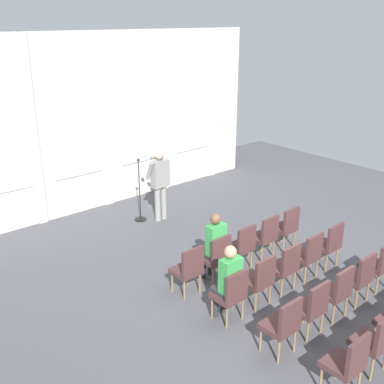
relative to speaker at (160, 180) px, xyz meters
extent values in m
plane|color=#4C4C51|center=(-0.27, -4.34, -1.01)|extent=(15.84, 15.84, 0.00)
cube|color=beige|center=(-0.27, 1.75, 1.17)|extent=(9.22, 0.10, 4.35)
cube|color=beige|center=(-2.24, 1.70, 1.17)|extent=(0.20, 0.08, 4.35)
cube|color=silver|center=(-1.19, 1.69, 1.08)|extent=(1.29, 0.04, 2.24)
cube|color=beige|center=(-0.40, 1.70, 1.17)|extent=(0.20, 0.08, 4.35)
cube|color=silver|center=(0.65, 1.69, 1.08)|extent=(1.29, 0.04, 2.24)
cube|color=beige|center=(1.45, 1.70, 1.17)|extent=(0.20, 0.08, 4.35)
cube|color=silver|center=(2.50, 1.69, 1.08)|extent=(1.29, 0.04, 2.24)
cube|color=beige|center=(3.29, 1.70, 1.17)|extent=(0.20, 0.08, 4.35)
cylinder|color=gray|center=(-0.09, -0.02, -0.58)|extent=(0.14, 0.14, 0.85)
cylinder|color=gray|center=(0.09, -0.02, -0.58)|extent=(0.14, 0.14, 0.85)
cube|color=gray|center=(0.00, -0.02, 0.17)|extent=(0.42, 0.22, 0.64)
cube|color=#26663F|center=(0.00, 0.10, 0.24)|extent=(0.06, 0.01, 0.38)
sphere|color=beige|center=(0.00, -0.01, 0.62)|extent=(0.21, 0.21, 0.21)
cylinder|color=gray|center=(-0.24, 0.06, 0.27)|extent=(0.09, 0.28, 0.45)
cylinder|color=gray|center=(0.14, 0.12, 0.48)|extent=(0.15, 0.36, 0.15)
cylinder|color=gray|center=(0.08, 0.25, 0.49)|extent=(0.11, 0.34, 0.15)
sphere|color=beige|center=(-0.05, 0.51, 0.51)|extent=(0.10, 0.10, 0.10)
cylinder|color=black|center=(-0.39, 0.28, -0.99)|extent=(0.28, 0.28, 0.03)
cylinder|color=black|center=(-0.39, 0.28, -0.25)|extent=(0.02, 0.02, 1.45)
sphere|color=#262626|center=(-0.39, 0.28, 0.51)|extent=(0.07, 0.07, 0.07)
cylinder|color=olive|center=(-1.44, -2.72, -0.81)|extent=(0.04, 0.04, 0.40)
cylinder|color=olive|center=(-1.80, -2.72, -0.81)|extent=(0.04, 0.04, 0.40)
cylinder|color=olive|center=(-1.44, -3.06, -0.81)|extent=(0.04, 0.04, 0.40)
cylinder|color=olive|center=(-1.80, -3.06, -0.81)|extent=(0.04, 0.04, 0.40)
cube|color=#4C2D2D|center=(-1.62, -2.89, -0.57)|extent=(0.46, 0.44, 0.08)
cube|color=#4C2D2D|center=(-1.62, -3.08, -0.30)|extent=(0.46, 0.06, 0.46)
cylinder|color=olive|center=(-0.76, -2.72, -0.81)|extent=(0.04, 0.04, 0.40)
cylinder|color=olive|center=(-1.12, -2.72, -0.81)|extent=(0.04, 0.04, 0.40)
cylinder|color=olive|center=(-0.76, -3.06, -0.81)|extent=(0.04, 0.04, 0.40)
cylinder|color=olive|center=(-1.12, -3.06, -0.81)|extent=(0.04, 0.04, 0.40)
cube|color=#4C2D2D|center=(-0.94, -2.89, -0.57)|extent=(0.46, 0.44, 0.08)
cube|color=#4C2D2D|center=(-0.94, -3.08, -0.30)|extent=(0.46, 0.06, 0.46)
cylinder|color=#2D2D33|center=(-1.03, -2.71, -0.79)|extent=(0.10, 0.10, 0.44)
cylinder|color=#2D2D33|center=(-0.85, -2.71, -0.79)|extent=(0.10, 0.10, 0.44)
cube|color=#2D2D33|center=(-0.94, -2.83, -0.51)|extent=(0.34, 0.36, 0.12)
cube|color=green|center=(-0.94, -2.94, -0.16)|extent=(0.36, 0.20, 0.58)
sphere|color=brown|center=(-0.94, -2.92, 0.25)|extent=(0.20, 0.20, 0.20)
cylinder|color=olive|center=(-0.09, -2.72, -0.81)|extent=(0.04, 0.04, 0.40)
cylinder|color=olive|center=(-0.45, -2.72, -0.81)|extent=(0.04, 0.04, 0.40)
cylinder|color=olive|center=(-0.09, -3.06, -0.81)|extent=(0.04, 0.04, 0.40)
cylinder|color=olive|center=(-0.45, -3.06, -0.81)|extent=(0.04, 0.04, 0.40)
cube|color=#4C2D2D|center=(-0.27, -2.89, -0.57)|extent=(0.46, 0.44, 0.08)
cube|color=#4C2D2D|center=(-0.27, -3.08, -0.30)|extent=(0.46, 0.06, 0.46)
cylinder|color=olive|center=(0.59, -2.72, -0.81)|extent=(0.04, 0.04, 0.40)
cylinder|color=olive|center=(0.23, -2.72, -0.81)|extent=(0.04, 0.04, 0.40)
cylinder|color=olive|center=(0.59, -3.06, -0.81)|extent=(0.04, 0.04, 0.40)
cylinder|color=olive|center=(0.23, -3.06, -0.81)|extent=(0.04, 0.04, 0.40)
cube|color=#4C2D2D|center=(0.41, -2.89, -0.57)|extent=(0.46, 0.44, 0.08)
cube|color=#4C2D2D|center=(0.41, -3.08, -0.30)|extent=(0.46, 0.06, 0.46)
cylinder|color=olive|center=(1.26, -2.72, -0.81)|extent=(0.04, 0.04, 0.40)
cylinder|color=olive|center=(0.90, -2.72, -0.81)|extent=(0.04, 0.04, 0.40)
cylinder|color=olive|center=(1.26, -3.06, -0.81)|extent=(0.04, 0.04, 0.40)
cylinder|color=olive|center=(0.90, -3.06, -0.81)|extent=(0.04, 0.04, 0.40)
cube|color=#4C2D2D|center=(1.08, -2.89, -0.57)|extent=(0.46, 0.44, 0.08)
cube|color=#4C2D2D|center=(1.08, -3.08, -0.30)|extent=(0.46, 0.06, 0.46)
cylinder|color=olive|center=(-1.44, -3.76, -0.81)|extent=(0.04, 0.04, 0.40)
cylinder|color=olive|center=(-1.80, -3.76, -0.81)|extent=(0.04, 0.04, 0.40)
cylinder|color=olive|center=(-1.44, -4.10, -0.81)|extent=(0.04, 0.04, 0.40)
cylinder|color=olive|center=(-1.80, -4.10, -0.81)|extent=(0.04, 0.04, 0.40)
cube|color=#4C2D2D|center=(-1.62, -3.93, -0.57)|extent=(0.46, 0.44, 0.08)
cube|color=#4C2D2D|center=(-1.62, -4.12, -0.30)|extent=(0.46, 0.06, 0.46)
cylinder|color=#2D2D33|center=(-1.71, -3.75, -0.79)|extent=(0.10, 0.10, 0.44)
cylinder|color=#2D2D33|center=(-1.53, -3.75, -0.79)|extent=(0.10, 0.10, 0.44)
cube|color=#2D2D33|center=(-1.62, -3.87, -0.51)|extent=(0.34, 0.36, 0.12)
cube|color=green|center=(-1.62, -3.98, -0.16)|extent=(0.36, 0.20, 0.57)
sphere|color=tan|center=(-1.62, -3.96, 0.23)|extent=(0.20, 0.20, 0.20)
cylinder|color=olive|center=(-0.76, -3.76, -0.81)|extent=(0.04, 0.04, 0.40)
cylinder|color=olive|center=(-1.12, -3.76, -0.81)|extent=(0.04, 0.04, 0.40)
cylinder|color=olive|center=(-0.76, -4.10, -0.81)|extent=(0.04, 0.04, 0.40)
cylinder|color=olive|center=(-1.12, -4.10, -0.81)|extent=(0.04, 0.04, 0.40)
cube|color=#4C2D2D|center=(-0.94, -3.93, -0.57)|extent=(0.46, 0.44, 0.08)
cube|color=#4C2D2D|center=(-0.94, -4.12, -0.30)|extent=(0.46, 0.06, 0.46)
cylinder|color=olive|center=(-0.09, -3.76, -0.81)|extent=(0.04, 0.04, 0.40)
cylinder|color=olive|center=(-0.45, -3.76, -0.81)|extent=(0.04, 0.04, 0.40)
cylinder|color=olive|center=(-0.09, -4.10, -0.81)|extent=(0.04, 0.04, 0.40)
cylinder|color=olive|center=(-0.45, -4.10, -0.81)|extent=(0.04, 0.04, 0.40)
cube|color=#4C2D2D|center=(-0.27, -3.93, -0.57)|extent=(0.46, 0.44, 0.08)
cube|color=#4C2D2D|center=(-0.27, -4.12, -0.30)|extent=(0.46, 0.06, 0.46)
cylinder|color=olive|center=(0.59, -3.76, -0.81)|extent=(0.04, 0.04, 0.40)
cylinder|color=olive|center=(0.23, -3.76, -0.81)|extent=(0.04, 0.04, 0.40)
cylinder|color=olive|center=(0.59, -4.10, -0.81)|extent=(0.04, 0.04, 0.40)
cylinder|color=olive|center=(0.23, -4.10, -0.81)|extent=(0.04, 0.04, 0.40)
cube|color=#4C2D2D|center=(0.41, -3.93, -0.57)|extent=(0.46, 0.44, 0.08)
cube|color=#4C2D2D|center=(0.41, -4.12, -0.30)|extent=(0.46, 0.06, 0.46)
cylinder|color=olive|center=(1.26, -3.76, -0.81)|extent=(0.04, 0.04, 0.40)
cylinder|color=olive|center=(0.90, -3.76, -0.81)|extent=(0.04, 0.04, 0.40)
cylinder|color=olive|center=(1.26, -4.10, -0.81)|extent=(0.04, 0.04, 0.40)
cylinder|color=olive|center=(0.90, -4.10, -0.81)|extent=(0.04, 0.04, 0.40)
cube|color=#4C2D2D|center=(1.08, -3.93, -0.57)|extent=(0.46, 0.44, 0.08)
cube|color=#4C2D2D|center=(1.08, -4.12, -0.30)|extent=(0.46, 0.06, 0.46)
cylinder|color=olive|center=(-1.44, -4.81, -0.81)|extent=(0.04, 0.04, 0.40)
cylinder|color=olive|center=(-1.80, -4.81, -0.81)|extent=(0.04, 0.04, 0.40)
cylinder|color=olive|center=(-1.44, -5.15, -0.81)|extent=(0.04, 0.04, 0.40)
cylinder|color=olive|center=(-1.80, -5.15, -0.81)|extent=(0.04, 0.04, 0.40)
cube|color=#4C2D2D|center=(-1.62, -4.98, -0.57)|extent=(0.46, 0.44, 0.08)
cube|color=#4C2D2D|center=(-1.62, -5.17, -0.30)|extent=(0.46, 0.06, 0.46)
cylinder|color=olive|center=(-0.76, -4.81, -0.81)|extent=(0.04, 0.04, 0.40)
cylinder|color=olive|center=(-1.12, -4.81, -0.81)|extent=(0.04, 0.04, 0.40)
cylinder|color=olive|center=(-0.76, -5.15, -0.81)|extent=(0.04, 0.04, 0.40)
cylinder|color=olive|center=(-1.12, -5.15, -0.81)|extent=(0.04, 0.04, 0.40)
cube|color=#4C2D2D|center=(-0.94, -4.98, -0.57)|extent=(0.46, 0.44, 0.08)
cube|color=#4C2D2D|center=(-0.94, -5.17, -0.30)|extent=(0.46, 0.06, 0.46)
cylinder|color=olive|center=(-0.09, -4.81, -0.81)|extent=(0.04, 0.04, 0.40)
cylinder|color=olive|center=(-0.45, -4.81, -0.81)|extent=(0.04, 0.04, 0.40)
cylinder|color=olive|center=(-0.09, -5.15, -0.81)|extent=(0.04, 0.04, 0.40)
cylinder|color=olive|center=(-0.45, -5.15, -0.81)|extent=(0.04, 0.04, 0.40)
cube|color=#4C2D2D|center=(-0.27, -4.98, -0.57)|extent=(0.46, 0.44, 0.08)
cube|color=#4C2D2D|center=(-0.27, -5.17, -0.30)|extent=(0.46, 0.06, 0.46)
cylinder|color=olive|center=(0.59, -4.81, -0.81)|extent=(0.04, 0.04, 0.40)
cylinder|color=olive|center=(0.23, -4.81, -0.81)|extent=(0.04, 0.04, 0.40)
cylinder|color=olive|center=(0.59, -5.15, -0.81)|extent=(0.04, 0.04, 0.40)
cylinder|color=olive|center=(0.23, -5.15, -0.81)|extent=(0.04, 0.04, 0.40)
cube|color=#4C2D2D|center=(0.41, -4.98, -0.57)|extent=(0.46, 0.44, 0.08)
cube|color=#4C2D2D|center=(0.41, -5.17, -0.30)|extent=(0.46, 0.06, 0.46)
cylinder|color=olive|center=(1.26, -4.81, -0.81)|extent=(0.04, 0.04, 0.40)
cylinder|color=olive|center=(0.90, -4.81, -0.81)|extent=(0.04, 0.04, 0.40)
cylinder|color=olive|center=(0.90, -5.15, -0.81)|extent=(0.04, 0.04, 0.40)
cube|color=#4C2D2D|center=(1.08, -4.98, -0.57)|extent=(0.46, 0.44, 0.08)
cylinder|color=olive|center=(-1.44, -5.85, -0.81)|extent=(0.04, 0.04, 0.40)
cylinder|color=olive|center=(-1.80, -5.85, -0.81)|extent=(0.04, 0.04, 0.40)
cylinder|color=olive|center=(-1.44, -6.19, -0.81)|extent=(0.04, 0.04, 0.40)
cube|color=#4C2D2D|center=(-1.62, -6.02, -0.57)|extent=(0.46, 0.44, 0.08)
cube|color=#4C2D2D|center=(-1.62, -6.21, -0.30)|extent=(0.46, 0.06, 0.46)
cylinder|color=olive|center=(-0.76, -5.85, -0.81)|extent=(0.04, 0.04, 0.40)
cylinder|color=olive|center=(-1.12, -5.85, -0.81)|extent=(0.04, 0.04, 0.40)
cylinder|color=olive|center=(-1.12, -6.19, -0.81)|extent=(0.04, 0.04, 0.40)
cube|color=#4C2D2D|center=(-0.94, -6.02, -0.57)|extent=(0.46, 0.44, 0.08)
cylinder|color=olive|center=(-0.45, -5.85, -0.81)|extent=(0.04, 0.04, 0.40)
camera|label=1|loc=(-6.27, -8.45, 3.63)|focal=43.87mm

